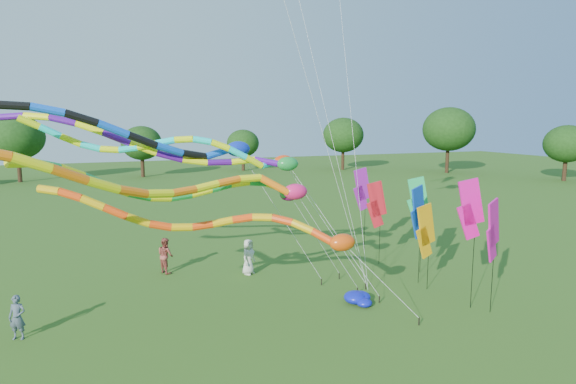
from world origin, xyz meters
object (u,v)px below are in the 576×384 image
object	(u,v)px
tube_kite_red	(238,225)
blue_nylon_heap	(354,297)
person_b	(17,317)
person_c	(166,255)
tube_kite_orange	(175,181)
person_a	(248,257)

from	to	relation	value
tube_kite_red	blue_nylon_heap	world-z (taller)	tube_kite_red
person_b	person_c	world-z (taller)	person_c
tube_kite_red	person_b	distance (m)	8.27
blue_nylon_heap	person_b	distance (m)	12.69
tube_kite_orange	person_a	xyz separation A→B (m)	(4.41, 6.77, -4.78)
blue_nylon_heap	person_c	distance (m)	9.78
tube_kite_orange	tube_kite_red	bearing A→B (deg)	10.77
tube_kite_red	person_b	bearing A→B (deg)	-170.06
person_b	person_c	size ratio (longest dim) A/B	0.89
blue_nylon_heap	person_a	xyz separation A→B (m)	(-3.05, 5.23, 0.64)
tube_kite_orange	person_a	size ratio (longest dim) A/B	8.83
person_b	person_c	distance (m)	8.11
person_c	tube_kite_orange	bearing A→B (deg)	152.33
person_b	tube_kite_orange	bearing A→B (deg)	-7.94
person_c	person_a	bearing A→B (deg)	-138.14
tube_kite_orange	person_c	size ratio (longest dim) A/B	8.73
person_a	person_b	xyz separation A→B (m)	(-9.57, -3.95, -0.09)
tube_kite_orange	person_c	xyz separation A→B (m)	(0.61, 8.50, -4.77)
tube_kite_red	blue_nylon_heap	bearing A→B (deg)	25.90
tube_kite_red	person_a	xyz separation A→B (m)	(2.03, 5.57, -2.91)
person_b	person_c	xyz separation A→B (m)	(5.77, 5.69, 0.10)
person_b	person_a	bearing A→B (deg)	43.11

